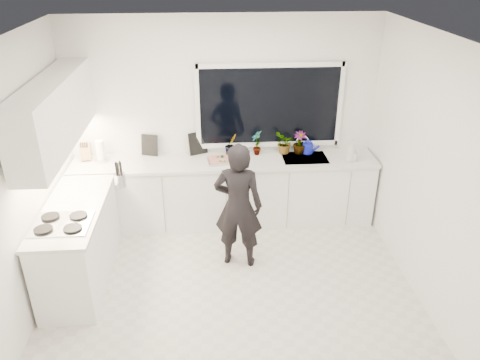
{
  "coord_description": "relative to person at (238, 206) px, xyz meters",
  "views": [
    {
      "loc": [
        -0.21,
        -4.08,
        3.4
      ],
      "look_at": [
        0.12,
        0.4,
        1.15
      ],
      "focal_mm": 35.0,
      "sensor_mm": 36.0,
      "label": 1
    }
  ],
  "objects": [
    {
      "name": "base_cabinets_left",
      "position": [
        -1.78,
        -0.16,
        -0.32
      ],
      "size": [
        0.58,
        1.6,
        0.88
      ],
      "primitive_type": "cube",
      "color": "white",
      "rests_on": "floor"
    },
    {
      "name": "pizza_tray",
      "position": [
        -0.12,
        0.91,
        0.17
      ],
      "size": [
        0.45,
        0.35,
        0.03
      ],
      "primitive_type": "cube",
      "rotation": [
        0.0,
        0.0,
        0.11
      ],
      "color": "silver",
      "rests_on": "countertop_back"
    },
    {
      "name": "wall_right",
      "position": [
        1.9,
        -0.51,
        0.59
      ],
      "size": [
        0.02,
        3.5,
        2.7
      ],
      "primitive_type": "cube",
      "color": "white",
      "rests_on": "ground"
    },
    {
      "name": "stovetop",
      "position": [
        -1.8,
        -0.51,
        0.17
      ],
      "size": [
        0.56,
        0.48,
        0.03
      ],
      "primitive_type": "cube",
      "color": "black",
      "rests_on": "countertop_left"
    },
    {
      "name": "sink",
      "position": [
        0.94,
        0.94,
        0.11
      ],
      "size": [
        0.58,
        0.42,
        0.14
      ],
      "primitive_type": "cube",
      "color": "silver",
      "rests_on": "countertop_back"
    },
    {
      "name": "base_cabinets_back",
      "position": [
        -0.11,
        0.94,
        -0.32
      ],
      "size": [
        3.92,
        0.58,
        0.88
      ],
      "primitive_type": "cube",
      "color": "white",
      "rests_on": "floor"
    },
    {
      "name": "knife_block",
      "position": [
        -1.89,
        1.08,
        0.27
      ],
      "size": [
        0.14,
        0.11,
        0.22
      ],
      "primitive_type": "cube",
      "rotation": [
        0.0,
        0.0,
        0.12
      ],
      "color": "olive",
      "rests_on": "countertop_back"
    },
    {
      "name": "picture_frame_large",
      "position": [
        -1.09,
        1.18,
        0.3
      ],
      "size": [
        0.22,
        0.08,
        0.28
      ],
      "primitive_type": "cube",
      "rotation": [
        0.0,
        0.0,
        -0.29
      ],
      "color": "black",
      "rests_on": "countertop_back"
    },
    {
      "name": "person",
      "position": [
        0.0,
        0.0,
        0.0
      ],
      "size": [
        0.62,
        0.47,
        1.53
      ],
      "primitive_type": "imported",
      "rotation": [
        0.0,
        0.0,
        2.93
      ],
      "color": "black",
      "rests_on": "floor"
    },
    {
      "name": "countertop_left",
      "position": [
        -1.78,
        -0.16,
        0.14
      ],
      "size": [
        0.62,
        1.6,
        0.04
      ],
      "primitive_type": "cube",
      "color": "silver",
      "rests_on": "base_cabinets_left"
    },
    {
      "name": "soap_bottles",
      "position": [
        1.51,
        0.79,
        0.29
      ],
      "size": [
        0.17,
        0.16,
        0.3
      ],
      "color": "#D8BF66",
      "rests_on": "countertop_back"
    },
    {
      "name": "utensil_crock",
      "position": [
        -1.34,
        0.29,
        0.24
      ],
      "size": [
        0.17,
        0.17,
        0.16
      ],
      "primitive_type": "cylinder",
      "rotation": [
        0.0,
        0.0,
        0.4
      ],
      "color": "#B5B5BA",
      "rests_on": "countertop_left"
    },
    {
      "name": "watering_can",
      "position": [
        1.01,
        1.1,
        0.22
      ],
      "size": [
        0.16,
        0.16,
        0.13
      ],
      "primitive_type": "cylinder",
      "rotation": [
        0.0,
        0.0,
        -0.13
      ],
      "color": "#131BB9",
      "rests_on": "countertop_back"
    },
    {
      "name": "ceiling",
      "position": [
        -0.11,
        -0.51,
        1.95
      ],
      "size": [
        4.0,
        3.5,
        0.02
      ],
      "primitive_type": "cube",
      "color": "white",
      "rests_on": "wall_back"
    },
    {
      "name": "paper_towel_roll",
      "position": [
        -1.7,
        1.04,
        0.29
      ],
      "size": [
        0.11,
        0.11,
        0.26
      ],
      "primitive_type": "cylinder",
      "rotation": [
        0.0,
        0.0,
        0.01
      ],
      "color": "white",
      "rests_on": "countertop_back"
    },
    {
      "name": "floor",
      "position": [
        -0.11,
        -0.51,
        -0.77
      ],
      "size": [
        4.0,
        3.5,
        0.02
      ],
      "primitive_type": "cube",
      "color": "beige",
      "rests_on": "ground"
    },
    {
      "name": "wall_left",
      "position": [
        -2.12,
        -0.51,
        0.59
      ],
      "size": [
        0.02,
        3.5,
        2.7
      ],
      "primitive_type": "cube",
      "color": "white",
      "rests_on": "ground"
    },
    {
      "name": "picture_frame_small",
      "position": [
        -0.45,
        1.18,
        0.31
      ],
      "size": [
        0.24,
        0.12,
        0.3
      ],
      "primitive_type": "cube",
      "rotation": [
        0.0,
        0.0,
        0.4
      ],
      "color": "black",
      "rests_on": "countertop_back"
    },
    {
      "name": "countertop_back",
      "position": [
        -0.11,
        0.93,
        0.14
      ],
      "size": [
        3.94,
        0.62,
        0.04
      ],
      "primitive_type": "cube",
      "color": "silver",
      "rests_on": "base_cabinets_back"
    },
    {
      "name": "wall_back",
      "position": [
        -0.11,
        1.25,
        0.59
      ],
      "size": [
        4.0,
        0.02,
        2.7
      ],
      "primitive_type": "cube",
      "color": "white",
      "rests_on": "ground"
    },
    {
      "name": "pizza",
      "position": [
        -0.12,
        0.91,
        0.19
      ],
      "size": [
        0.41,
        0.31,
        0.01
      ],
      "primitive_type": "cube",
      "rotation": [
        0.0,
        0.0,
        0.11
      ],
      "color": "red",
      "rests_on": "pizza_tray"
    },
    {
      "name": "herb_plants",
      "position": [
        0.55,
        1.1,
        0.31
      ],
      "size": [
        1.11,
        0.32,
        0.33
      ],
      "color": "#26662D",
      "rests_on": "countertop_back"
    },
    {
      "name": "faucet",
      "position": [
        0.94,
        1.14,
        0.27
      ],
      "size": [
        0.03,
        0.03,
        0.22
      ],
      "primitive_type": "cylinder",
      "color": "silver",
      "rests_on": "countertop_back"
    },
    {
      "name": "upper_cabinets",
      "position": [
        -1.9,
        0.19,
        1.09
      ],
      "size": [
        0.34,
        2.1,
        0.7
      ],
      "primitive_type": "cube",
      "color": "white",
      "rests_on": "wall_left"
    },
    {
      "name": "window",
      "position": [
        0.49,
        1.21,
        0.79
      ],
      "size": [
        1.8,
        0.02,
        1.0
      ],
      "primitive_type": "cube",
      "color": "black",
      "rests_on": "wall_back"
    }
  ]
}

